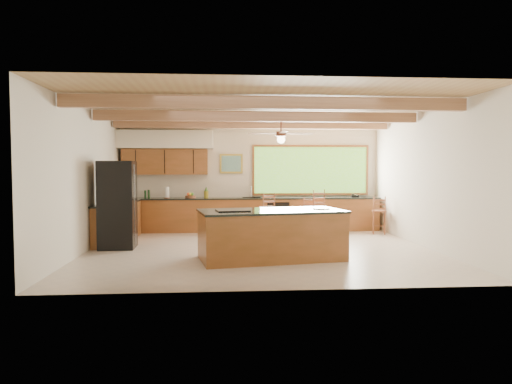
{
  "coord_description": "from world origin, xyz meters",
  "views": [
    {
      "loc": [
        -0.8,
        -9.56,
        1.73
      ],
      "look_at": [
        -0.03,
        0.8,
        1.18
      ],
      "focal_mm": 32.0,
      "sensor_mm": 36.0,
      "label": 1
    }
  ],
  "objects": [
    {
      "name": "bar_stool_c",
      "position": [
        1.51,
        2.4,
        0.57
      ],
      "size": [
        0.39,
        0.39,
        0.97
      ],
      "rotation": [
        0.0,
        0.0,
        -0.12
      ],
      "color": "brown",
      "rests_on": "ground"
    },
    {
      "name": "refrigerator",
      "position": [
        -3.05,
        0.4,
        0.94
      ],
      "size": [
        0.75,
        0.73,
        1.88
      ],
      "rotation": [
        0.0,
        0.0,
        0.03
      ],
      "color": "black",
      "rests_on": "ground"
    },
    {
      "name": "bar_stool_a",
      "position": [
        0.33,
        2.08,
        0.65
      ],
      "size": [
        0.49,
        0.49,
        1.1
      ],
      "rotation": [
        0.0,
        0.0,
        0.3
      ],
      "color": "brown",
      "rests_on": "ground"
    },
    {
      "name": "counter_run",
      "position": [
        -0.82,
        2.52,
        0.46
      ],
      "size": [
        7.12,
        3.1,
        1.22
      ],
      "color": "brown",
      "rests_on": "ground"
    },
    {
      "name": "ground",
      "position": [
        0.0,
        0.0,
        0.0
      ],
      "size": [
        7.2,
        7.2,
        0.0
      ],
      "primitive_type": "plane",
      "color": "#BCAB9C",
      "rests_on": "ground"
    },
    {
      "name": "room_shell",
      "position": [
        -0.17,
        0.65,
        2.21
      ],
      "size": [
        7.27,
        6.54,
        3.02
      ],
      "color": "beige",
      "rests_on": "ground"
    },
    {
      "name": "bar_stool_d",
      "position": [
        3.3,
        2.02,
        0.59
      ],
      "size": [
        0.44,
        0.44,
        1.0
      ],
      "rotation": [
        0.0,
        0.0,
        -0.28
      ],
      "color": "brown",
      "rests_on": "ground"
    },
    {
      "name": "bar_stool_b",
      "position": [
        1.68,
        2.39,
        0.69
      ],
      "size": [
        0.54,
        0.54,
        1.17
      ],
      "rotation": [
        0.0,
        0.0,
        0.35
      ],
      "color": "brown",
      "rests_on": "ground"
    },
    {
      "name": "island",
      "position": [
        0.12,
        -1.02,
        0.47
      ],
      "size": [
        2.86,
        1.71,
        0.96
      ],
      "rotation": [
        0.0,
        0.0,
        0.17
      ],
      "color": "brown",
      "rests_on": "ground"
    }
  ]
}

